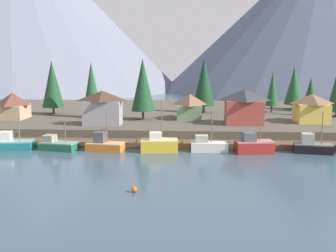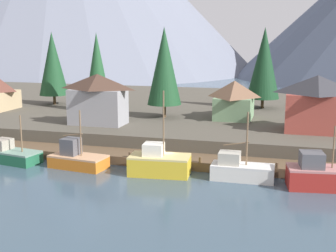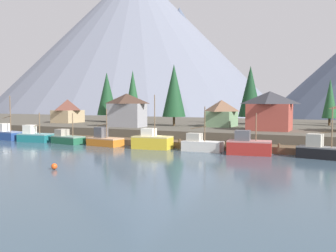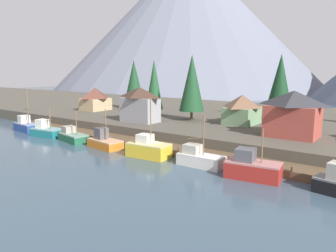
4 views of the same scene
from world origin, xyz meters
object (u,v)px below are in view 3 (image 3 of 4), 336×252
object	(u,v)px
fishing_boat_orange	(104,140)
house_green	(221,113)
house_grey	(127,110)
conifer_far_left	(250,91)
fishing_boat_black	(320,150)
conifer_near_right	(107,94)
house_tan	(68,111)
house_red	(270,110)
fishing_boat_yellow	(152,141)
fishing_boat_red	(248,146)
fishing_boat_white	(201,145)
channel_buoy	(54,166)
conifer_mid_right	(133,95)
conifer_back_right	(330,98)
fishing_boat_green	(67,139)
conifer_mid_left	(174,90)
fishing_boat_blue	(6,134)
fishing_boat_teal	(35,136)

from	to	relation	value
fishing_boat_orange	house_green	size ratio (longest dim) A/B	0.93
house_grey	conifer_far_left	world-z (taller)	conifer_far_left
fishing_boat_orange	fishing_boat_black	world-z (taller)	fishing_boat_black
conifer_near_right	house_tan	bearing A→B (deg)	-129.25
house_red	conifer_near_right	size ratio (longest dim) A/B	0.61
fishing_boat_yellow	house_red	world-z (taller)	house_red
fishing_boat_red	house_tan	bearing A→B (deg)	150.26
fishing_boat_white	channel_buoy	world-z (taller)	fishing_boat_white
fishing_boat_black	fishing_boat_yellow	bearing A→B (deg)	-170.51
conifer_mid_right	conifer_back_right	xyz separation A→B (m)	(42.43, 11.73, -0.97)
house_red	conifer_near_right	xyz separation A→B (m)	(-43.88, 12.23, 3.62)
fishing_boat_white	house_red	world-z (taller)	house_red
fishing_boat_yellow	house_green	size ratio (longest dim) A/B	1.25
fishing_boat_green	fishing_boat_black	bearing A→B (deg)	10.10
house_tan	conifer_mid_right	bearing A→B (deg)	9.88
conifer_mid_left	house_green	bearing A→B (deg)	10.39
fishing_boat_blue	conifer_back_right	xyz separation A→B (m)	(59.01, 34.03, 7.24)
conifer_near_right	fishing_boat_white	bearing A→B (deg)	-36.56
house_tan	conifer_far_left	bearing A→B (deg)	17.20
conifer_near_right	fishing_boat_orange	bearing A→B (deg)	-56.22
conifer_mid_right	channel_buoy	distance (m)	47.97
fishing_boat_black	house_tan	distance (m)	63.06
fishing_boat_teal	fishing_boat_white	xyz separation A→B (m)	(33.95, 0.74, -0.02)
fishing_boat_black	house_grey	size ratio (longest dim) A/B	0.91
fishing_boat_blue	channel_buoy	distance (m)	39.31
fishing_boat_green	house_red	xyz separation A→B (m)	(33.82, 15.21, 5.21)
fishing_boat_teal	conifer_mid_right	bearing A→B (deg)	61.89
conifer_mid_right	house_grey	bearing A→B (deg)	-65.53
conifer_near_right	fishing_boat_teal	bearing A→B (deg)	-85.34
house_grey	conifer_mid_left	distance (m)	11.28
conifer_mid_left	fishing_boat_black	bearing A→B (deg)	-32.40
fishing_boat_white	fishing_boat_red	bearing A→B (deg)	-5.88
conifer_mid_right	fishing_boat_yellow	bearing A→B (deg)	-52.90
house_green	conifer_mid_left	bearing A→B (deg)	-169.61
fishing_boat_teal	house_red	xyz separation A→B (m)	(41.63, 15.36, 5.07)
conifer_back_right	fishing_boat_blue	bearing A→B (deg)	-150.03
fishing_boat_white	conifer_far_left	distance (m)	33.46
channel_buoy	conifer_back_right	bearing A→B (deg)	64.74
fishing_boat_teal	fishing_boat_red	xyz separation A→B (m)	(41.50, 0.09, 0.25)
fishing_boat_red	house_red	world-z (taller)	house_red
fishing_boat_blue	house_grey	distance (m)	24.90
fishing_boat_blue	fishing_boat_green	world-z (taller)	fishing_boat_blue
conifer_mid_left	conifer_mid_right	distance (m)	12.27
house_red	conifer_mid_right	xyz separation A→B (m)	(-33.19, 7.40, 3.24)
conifer_mid_left	conifer_back_right	bearing A→B (deg)	25.36
conifer_back_right	conifer_mid_left	bearing A→B (deg)	-154.64
house_green	conifer_mid_left	distance (m)	11.34
fishing_boat_black	conifer_mid_right	distance (m)	48.96
channel_buoy	fishing_boat_red	bearing A→B (deg)	51.73
fishing_boat_green	house_green	bearing A→B (deg)	53.46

